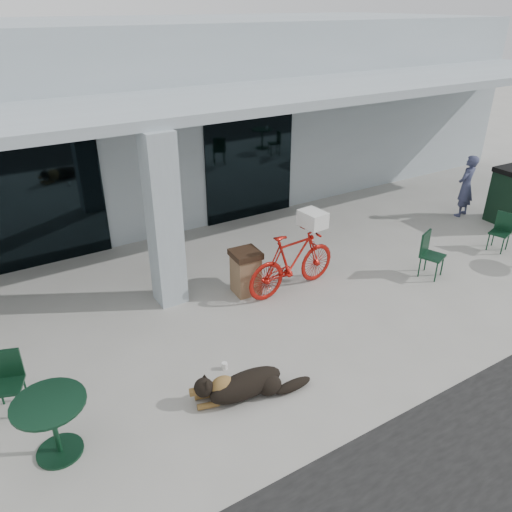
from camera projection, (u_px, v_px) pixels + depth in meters
ground at (311, 337)px, 8.18m from camera, size 80.00×80.00×0.00m
building at (127, 110)px, 13.60m from camera, size 22.00×7.00×4.50m
storefront_glass_left at (33, 203)px, 9.86m from camera, size 2.80×0.06×2.70m
storefront_glass_right at (250, 165)px, 12.17m from camera, size 2.40×0.06×2.70m
column at (164, 222)px, 8.51m from camera, size 0.50×0.50×3.12m
overhang at (205, 102)px, 9.44m from camera, size 22.00×2.80×0.18m
bicycle at (293, 262)px, 9.27m from camera, size 2.04×0.73×1.20m
laundry_basket at (313, 219)px, 9.16m from camera, size 0.41×0.53×0.29m
dog at (246, 384)px, 6.88m from camera, size 1.35×0.74×0.43m
cup_near_dog at (225, 366)px, 7.46m from camera, size 0.10×0.10×0.11m
cafe_table_near at (54, 428)px, 5.92m from camera, size 1.02×1.02×0.81m
cafe_chair_near at (7, 385)px, 6.52m from camera, size 0.52×0.54×0.88m
cafe_chair_far_a at (433, 255)px, 9.80m from camera, size 0.55×0.57×0.92m
cafe_chair_far_b at (500, 232)px, 10.86m from camera, size 0.50×0.48×0.84m
person at (466, 186)px, 12.48m from camera, size 0.64×0.49×1.57m
trash_receptacle at (246, 272)px, 9.26m from camera, size 0.54×0.54×0.86m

